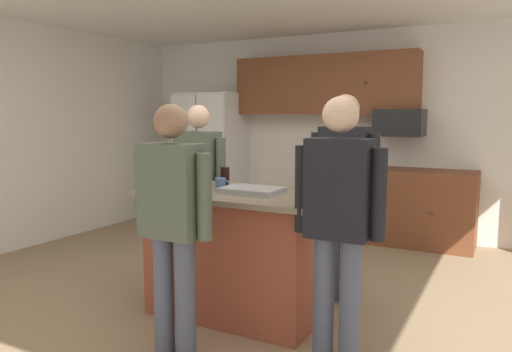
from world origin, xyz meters
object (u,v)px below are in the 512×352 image
object	(u,v)px
person_guest_right	(338,213)
person_guest_left	(344,184)
person_guest_by_door	(199,180)
person_host_foreground	(173,215)
glass_dark_ale	(199,183)
glass_stout_tall	(208,178)
glass_pilsner	(225,177)
mug_blue_stoneware	(221,184)
microwave_over_range	(400,123)
kitchen_island	(238,252)
serving_tray	(252,190)
refrigerator	(211,158)

from	to	relation	value
person_guest_right	person_guest_left	world-z (taller)	person_guest_left
person_guest_right	person_guest_by_door	world-z (taller)	person_guest_right
person_host_foreground	glass_dark_ale	distance (m)	0.72
person_host_foreground	glass_stout_tall	size ratio (longest dim) A/B	11.77
person_host_foreground	glass_pilsner	world-z (taller)	person_host_foreground
glass_stout_tall	person_guest_left	bearing A→B (deg)	27.74
mug_blue_stoneware	glass_stout_tall	bearing A→B (deg)	153.98
person_guest_by_door	glass_dark_ale	world-z (taller)	person_guest_by_door
microwave_over_range	person_guest_left	distance (m)	2.22
glass_stout_tall	kitchen_island	bearing A→B (deg)	-17.13
person_guest_by_door	glass_stout_tall	bearing A→B (deg)	-11.37
person_guest_by_door	person_guest_left	bearing A→B (deg)	39.48
person_guest_right	person_guest_left	xyz separation A→B (m)	(-0.29, 0.99, 0.03)
mug_blue_stoneware	serving_tray	world-z (taller)	mug_blue_stoneware
person_host_foreground	mug_blue_stoneware	distance (m)	0.80
serving_tray	person_host_foreground	bearing A→B (deg)	-101.72
glass_stout_tall	mug_blue_stoneware	distance (m)	0.20
person_guest_left	microwave_over_range	bearing A→B (deg)	-133.36
kitchen_island	person_host_foreground	distance (m)	0.88
kitchen_island	person_guest_right	xyz separation A→B (m)	(0.93, -0.38, 0.46)
person_guest_by_door	refrigerator	bearing A→B (deg)	157.48
refrigerator	glass_stout_tall	xyz separation A→B (m)	(1.65, -2.57, 0.11)
person_guest_by_door	glass_stout_tall	distance (m)	0.61
kitchen_island	person_guest_left	distance (m)	1.02
person_guest_by_door	glass_dark_ale	distance (m)	0.80
person_host_foreground	person_guest_left	bearing A→B (deg)	-23.88
person_guest_right	person_guest_by_door	distance (m)	1.91
glass_pilsner	mug_blue_stoneware	bearing A→B (deg)	-69.69
kitchen_island	person_guest_left	xyz separation A→B (m)	(0.64, 0.62, 0.50)
person_guest_by_door	glass_pilsner	world-z (taller)	person_guest_by_door
glass_stout_tall	refrigerator	bearing A→B (deg)	122.76
microwave_over_range	mug_blue_stoneware	bearing A→B (deg)	-105.59
person_host_foreground	serving_tray	xyz separation A→B (m)	(0.15, 0.75, 0.06)
serving_tray	person_guest_right	bearing A→B (deg)	-24.12
person_guest_by_door	mug_blue_stoneware	size ratio (longest dim) A/B	13.07
kitchen_island	glass_stout_tall	bearing A→B (deg)	162.87
person_host_foreground	refrigerator	bearing A→B (deg)	31.31
kitchen_island	glass_pilsner	bearing A→B (deg)	141.98
microwave_over_range	glass_dark_ale	size ratio (longest dim) A/B	4.52
mug_blue_stoneware	glass_pilsner	size ratio (longest dim) A/B	0.78
glass_stout_tall	microwave_over_range	bearing A→B (deg)	70.52
person_guest_left	mug_blue_stoneware	bearing A→B (deg)	-7.11
glass_stout_tall	glass_dark_ale	bearing A→B (deg)	-74.52
glass_stout_tall	glass_pilsner	xyz separation A→B (m)	(0.12, 0.06, 0.01)
glass_dark_ale	serving_tray	xyz separation A→B (m)	(0.41, 0.08, -0.04)
mug_blue_stoneware	serving_tray	bearing A→B (deg)	-7.58
person_host_foreground	serving_tray	size ratio (longest dim) A/B	3.66
refrigerator	kitchen_island	xyz separation A→B (m)	(1.99, -2.67, -0.43)
person_guest_right	glass_pilsner	bearing A→B (deg)	-3.40
person_guest_by_door	kitchen_island	bearing A→B (deg)	0.00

